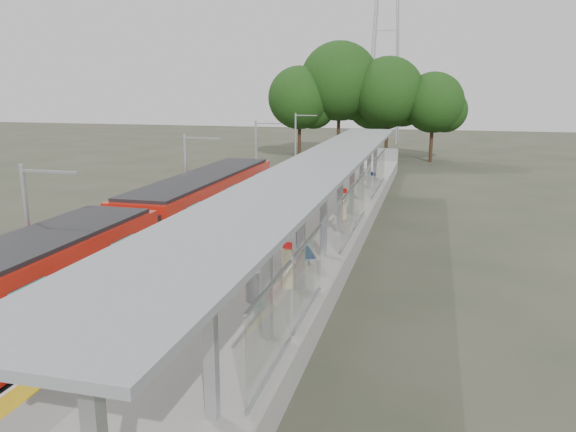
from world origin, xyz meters
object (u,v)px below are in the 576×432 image
(info_pillar_near, at_px, (287,268))
(litter_bin, at_px, (253,286))
(bench_mid, at_px, (303,249))
(train, at_px, (130,245))
(info_pillar_far, at_px, (344,206))
(bench_far, at_px, (371,172))

(info_pillar_near, height_order, litter_bin, info_pillar_near)
(bench_mid, xyz_separation_m, litter_bin, (-0.71, -4.13, -0.11))
(train, xyz_separation_m, bench_mid, (5.97, 2.57, -0.46))
(bench_mid, relative_size, litter_bin, 1.76)
(info_pillar_near, xyz_separation_m, info_pillar_far, (0.26, 10.59, 0.01))
(bench_far, height_order, litter_bin, bench_far)
(info_pillar_near, distance_m, litter_bin, 1.64)
(train, distance_m, bench_mid, 6.52)
(litter_bin, bearing_deg, info_pillar_far, 85.04)
(train, bearing_deg, bench_mid, 23.31)
(bench_mid, relative_size, info_pillar_near, 1.05)
(bench_mid, bearing_deg, train, -179.55)
(bench_mid, height_order, bench_far, bench_mid)
(bench_mid, bearing_deg, info_pillar_far, 64.73)
(info_pillar_far, bearing_deg, bench_mid, -68.46)
(litter_bin, bearing_deg, bench_far, 87.74)
(bench_far, height_order, info_pillar_far, info_pillar_far)
(bench_far, distance_m, litter_bin, 25.45)
(bench_far, xyz_separation_m, litter_bin, (-1.00, -25.43, -0.04))
(bench_far, distance_m, info_pillar_far, 13.41)
(bench_far, relative_size, info_pillar_near, 0.93)
(bench_mid, bearing_deg, litter_bin, -122.63)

